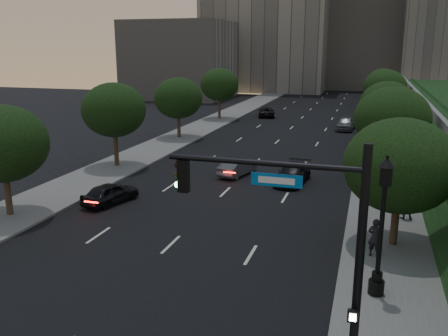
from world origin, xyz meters
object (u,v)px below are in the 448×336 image
(street_lamp, at_px, (381,233))
(sedan_mid_left, at_px, (237,167))
(pedestrian_b, at_px, (405,204))
(traffic_signal_mast, at_px, (318,260))
(sedan_far_right, at_px, (346,123))
(sedan_far_left, at_px, (267,112))
(pedestrian_a, at_px, (375,238))
(pedestrian_c, at_px, (382,179))
(sedan_near_left, at_px, (110,193))
(sedan_near_right, at_px, (292,174))

(street_lamp, xyz_separation_m, sedan_mid_left, (-9.89, 15.65, -2.00))
(pedestrian_b, bearing_deg, traffic_signal_mast, 67.39)
(street_lamp, height_order, sedan_far_right, street_lamp)
(sedan_far_right, bearing_deg, sedan_far_left, 148.39)
(pedestrian_a, xyz_separation_m, pedestrian_c, (0.43, 10.38, 0.00))
(sedan_far_left, xyz_separation_m, pedestrian_c, (14.70, -32.74, 0.40))
(sedan_far_left, xyz_separation_m, sedan_far_right, (11.07, -7.98, 0.14))
(traffic_signal_mast, distance_m, pedestrian_b, 14.98)
(sedan_mid_left, bearing_deg, sedan_far_left, -67.24)
(sedan_far_left, distance_m, pedestrian_c, 35.89)
(sedan_mid_left, bearing_deg, sedan_near_left, 71.27)
(pedestrian_a, bearing_deg, sedan_near_right, -43.13)
(sedan_near_left, distance_m, sedan_near_right, 12.66)
(pedestrian_c, bearing_deg, pedestrian_a, 89.22)
(traffic_signal_mast, height_order, sedan_near_right, traffic_signal_mast)
(pedestrian_a, height_order, pedestrian_c, pedestrian_c)
(sedan_near_right, bearing_deg, street_lamp, -63.56)
(pedestrian_a, bearing_deg, sedan_far_right, -63.91)
(traffic_signal_mast, relative_size, pedestrian_c, 3.91)
(sedan_near_left, bearing_deg, pedestrian_a, -177.52)
(sedan_near_left, height_order, pedestrian_c, pedestrian_c)
(street_lamp, distance_m, sedan_mid_left, 18.62)
(pedestrian_b, bearing_deg, sedan_mid_left, -39.56)
(sedan_mid_left, height_order, sedan_far_right, sedan_far_right)
(traffic_signal_mast, bearing_deg, sedan_near_left, 138.35)
(street_lamp, relative_size, pedestrian_c, 3.14)
(street_lamp, distance_m, sedan_near_left, 17.18)
(sedan_far_right, bearing_deg, pedestrian_b, -76.58)
(sedan_far_right, bearing_deg, pedestrian_a, -80.63)
(traffic_signal_mast, bearing_deg, sedan_far_right, 91.96)
(pedestrian_c, bearing_deg, sedan_far_right, -80.07)
(sedan_far_right, distance_m, pedestrian_c, 25.02)
(pedestrian_c, bearing_deg, sedan_mid_left, -8.39)
(sedan_far_left, xyz_separation_m, pedestrian_b, (15.87, -37.49, 0.36))
(traffic_signal_mast, distance_m, sedan_near_left, 18.69)
(pedestrian_c, bearing_deg, sedan_far_left, -64.22)
(traffic_signal_mast, relative_size, pedestrian_b, 4.09)
(sedan_mid_left, relative_size, pedestrian_a, 2.15)
(sedan_far_left, bearing_deg, pedestrian_a, 95.70)
(sedan_near_right, distance_m, pedestrian_a, 12.65)
(sedan_near_left, distance_m, sedan_far_left, 39.60)
(sedan_far_right, height_order, pedestrian_c, pedestrian_c)
(street_lamp, distance_m, sedan_far_left, 48.79)
(pedestrian_a, xyz_separation_m, pedestrian_b, (1.60, 5.63, -0.04))
(street_lamp, relative_size, pedestrian_b, 3.28)
(sedan_far_right, bearing_deg, sedan_near_left, -107.06)
(street_lamp, xyz_separation_m, sedan_far_left, (-14.36, 46.59, -1.99))
(sedan_near_left, bearing_deg, traffic_signal_mast, 153.66)
(sedan_near_left, relative_size, sedan_mid_left, 1.01)
(pedestrian_b, relative_size, pedestrian_c, 0.96)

